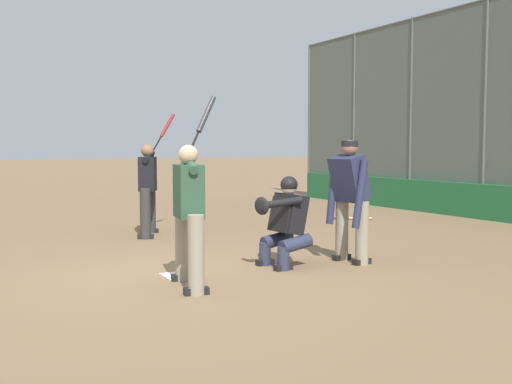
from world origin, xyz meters
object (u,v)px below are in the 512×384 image
object	(u,v)px
batter_at_plate	(189,210)
umpire_home	(350,197)
spare_bat_by_padding	(357,218)
batter_on_deck	(148,186)
catcher_behind_plate	(284,220)

from	to	relation	value
batter_at_plate	umpire_home	world-z (taller)	batter_at_plate
spare_bat_by_padding	batter_at_plate	bearing A→B (deg)	-111.60
umpire_home	batter_on_deck	xyz separation A→B (m)	(3.87, 1.65, -0.01)
batter_at_plate	spare_bat_by_padding	distance (m)	7.26
catcher_behind_plate	umpire_home	bearing A→B (deg)	-108.12
batter_on_deck	umpire_home	bearing A→B (deg)	-130.70
batter_on_deck	catcher_behind_plate	bearing A→B (deg)	-142.94
batter_at_plate	spare_bat_by_padding	bearing A→B (deg)	-43.50
catcher_behind_plate	umpire_home	size ratio (longest dim) A/B	0.71
batter_at_plate	batter_on_deck	bearing A→B (deg)	-1.78
umpire_home	batter_on_deck	world-z (taller)	batter_on_deck
batter_on_deck	spare_bat_by_padding	size ratio (longest dim) A/B	2.89
batter_on_deck	spare_bat_by_padding	bearing A→B (deg)	-63.14
umpire_home	catcher_behind_plate	bearing A→B (deg)	71.07
umpire_home	batter_on_deck	size ratio (longest dim) A/B	0.76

